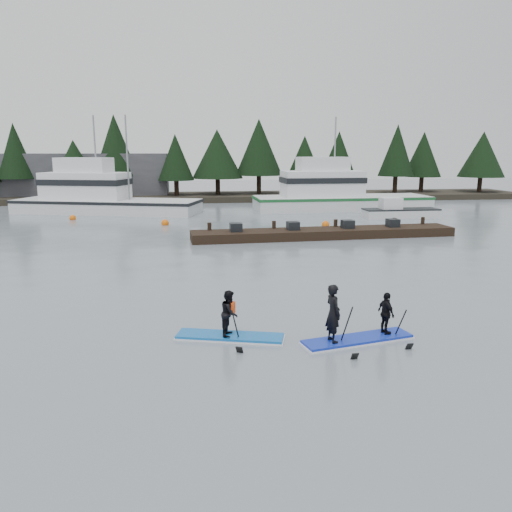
{
  "coord_description": "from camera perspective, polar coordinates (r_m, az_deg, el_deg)",
  "views": [
    {
      "loc": [
        -2.56,
        -13.38,
        5.2
      ],
      "look_at": [
        0.0,
        6.0,
        1.1
      ],
      "focal_mm": 35.0,
      "sensor_mm": 36.0,
      "label": 1
    }
  ],
  "objects": [
    {
      "name": "ground",
      "position": [
        14.58,
        3.12,
        -9.07
      ],
      "size": [
        160.0,
        160.0,
        0.0
      ],
      "primitive_type": "plane",
      "color": "gray",
      "rests_on": "ground"
    },
    {
      "name": "far_shore",
      "position": [
        55.65,
        -4.89,
        6.75
      ],
      "size": [
        70.0,
        8.0,
        0.6
      ],
      "primitive_type": "cube",
      "color": "#2D281E",
      "rests_on": "ground"
    },
    {
      "name": "treeline",
      "position": [
        55.68,
        -4.88,
        6.44
      ],
      "size": [
        60.0,
        4.0,
        8.0
      ],
      "primitive_type": null,
      "color": "black",
      "rests_on": "ground"
    },
    {
      "name": "waterfront_building",
      "position": [
        58.57,
        -18.99,
        8.57
      ],
      "size": [
        18.0,
        6.0,
        5.0
      ],
      "primitive_type": "cube",
      "color": "#4C4C51",
      "rests_on": "ground"
    },
    {
      "name": "fishing_boat_large",
      "position": [
        45.39,
        -17.2,
        5.6
      ],
      "size": [
        16.42,
        8.84,
        9.14
      ],
      "rotation": [
        0.0,
        0.0,
        -0.3
      ],
      "color": "silver",
      "rests_on": "ground"
    },
    {
      "name": "fishing_boat_medium",
      "position": [
        46.3,
        9.2,
        6.08
      ],
      "size": [
        15.89,
        4.9,
        9.22
      ],
      "rotation": [
        0.0,
        0.0,
        0.02
      ],
      "color": "silver",
      "rests_on": "ground"
    },
    {
      "name": "skiff",
      "position": [
        41.94,
        16.21,
        4.74
      ],
      "size": [
        5.98,
        1.8,
        0.7
      ],
      "primitive_type": "cube",
      "rotation": [
        0.0,
        0.0,
        0.0
      ],
      "color": "silver",
      "rests_on": "ground"
    },
    {
      "name": "floating_dock",
      "position": [
        31.02,
        7.81,
        2.6
      ],
      "size": [
        16.45,
        3.1,
        0.54
      ],
      "primitive_type": "cube",
      "rotation": [
        0.0,
        0.0,
        0.06
      ],
      "color": "black",
      "rests_on": "ground"
    },
    {
      "name": "buoy_b",
      "position": [
        36.64,
        -10.34,
        3.49
      ],
      "size": [
        0.54,
        0.54,
        0.54
      ],
      "primitive_type": "sphere",
      "color": "orange",
      "rests_on": "ground"
    },
    {
      "name": "buoy_d",
      "position": [
        35.67,
        7.95,
        3.35
      ],
      "size": [
        0.53,
        0.53,
        0.53
      ],
      "primitive_type": "sphere",
      "color": "orange",
      "rests_on": "ground"
    },
    {
      "name": "buoy_c",
      "position": [
        44.66,
        16.3,
        4.69
      ],
      "size": [
        0.48,
        0.48,
        0.48
      ],
      "primitive_type": "sphere",
      "color": "orange",
      "rests_on": "ground"
    },
    {
      "name": "buoy_a",
      "position": [
        41.45,
        -20.21,
        3.91
      ],
      "size": [
        0.49,
        0.49,
        0.49
      ],
      "primitive_type": "sphere",
      "color": "orange",
      "rests_on": "ground"
    },
    {
      "name": "paddleboard_solo",
      "position": [
        14.19,
        -3.02,
        -7.5
      ],
      "size": [
        3.11,
        1.52,
        1.86
      ],
      "rotation": [
        0.0,
        0.0,
        -0.27
      ],
      "color": "#125EAE",
      "rests_on": "ground"
    },
    {
      "name": "paddleboard_duo",
      "position": [
        14.18,
        11.38,
        -7.32
      ],
      "size": [
        3.27,
        1.52,
        2.2
      ],
      "rotation": [
        0.0,
        0.0,
        0.22
      ],
      "color": "#122BAD",
      "rests_on": "ground"
    }
  ]
}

